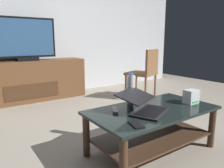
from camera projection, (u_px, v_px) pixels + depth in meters
ground_plane at (116, 141)px, 2.17m from camera, size 7.68×7.68×0.00m
back_wall at (38, 17)px, 3.79m from camera, size 6.40×0.12×2.80m
coffee_table at (152, 122)px, 1.92m from camera, size 1.15×0.62×0.40m
media_cabinet at (29, 81)px, 3.57m from camera, size 1.87×0.43×0.67m
television at (26, 40)px, 3.42m from camera, size 0.93×0.20×0.68m
dining_chair at (145, 71)px, 3.69m from camera, size 0.56×0.56×0.85m
laptop at (145, 105)px, 1.81m from camera, size 0.48×0.49×0.17m
router_box at (191, 97)px, 2.06m from camera, size 0.13×0.10×0.13m
water_bottle_near at (131, 89)px, 2.04m from camera, size 0.08×0.08×0.29m
cell_phone at (136, 125)px, 1.53m from camera, size 0.10×0.15×0.01m
tv_remote at (115, 110)px, 1.83m from camera, size 0.12×0.16×0.02m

